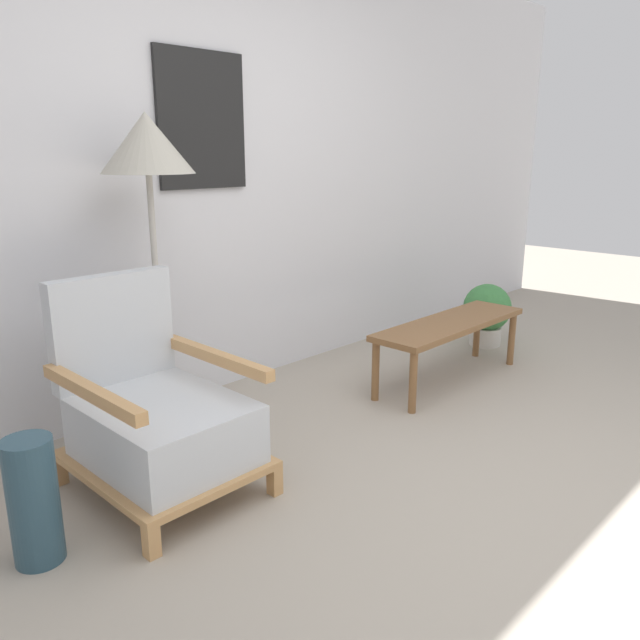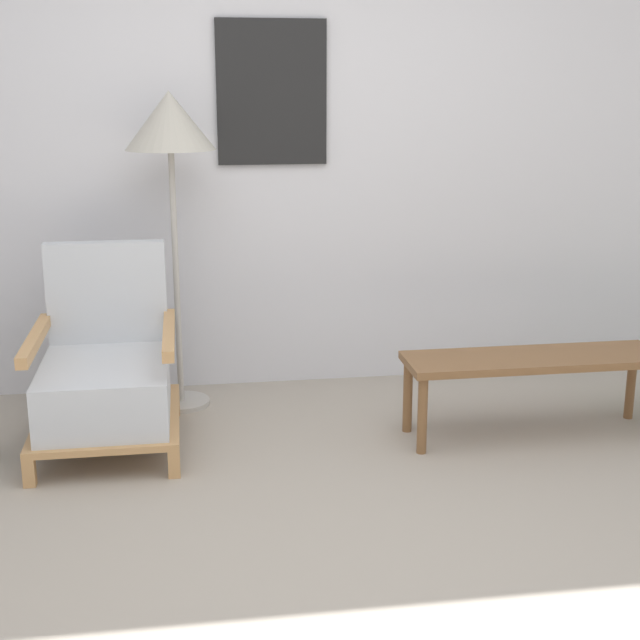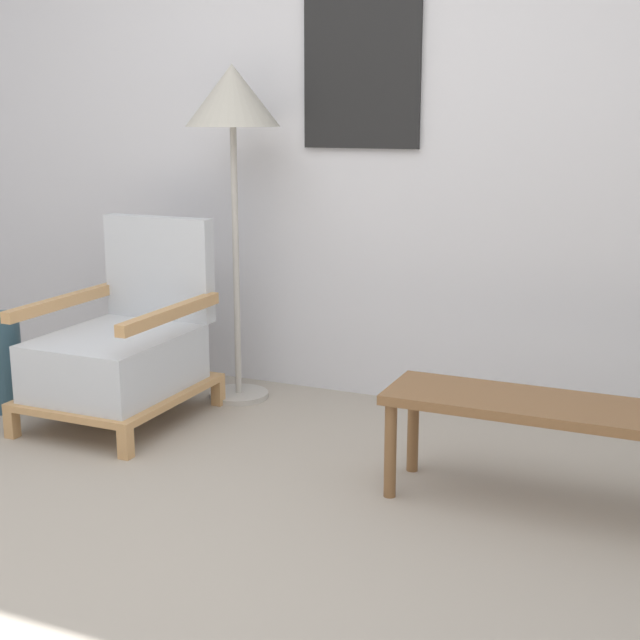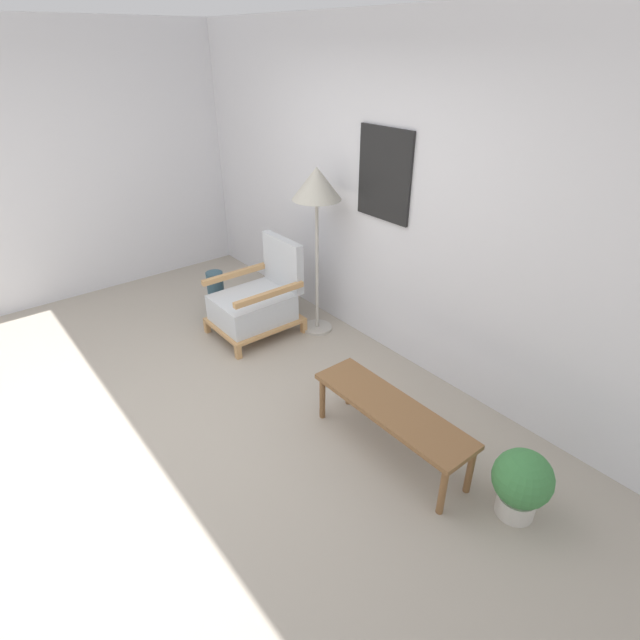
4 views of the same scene
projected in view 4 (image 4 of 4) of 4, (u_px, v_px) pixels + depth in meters
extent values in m
plane|color=#A89E8E|center=(172.00, 433.00, 3.61)|extent=(14.00, 14.00, 0.00)
cube|color=silver|center=(387.00, 199.00, 4.08)|extent=(8.00, 0.06, 2.70)
cube|color=black|center=(385.00, 175.00, 3.95)|extent=(0.56, 0.02, 0.72)
cube|color=silver|center=(84.00, 167.00, 5.11)|extent=(0.06, 8.00, 2.70)
cube|color=tan|center=(207.00, 327.00, 4.83)|extent=(0.05, 0.05, 0.12)
cube|color=tan|center=(238.00, 352.00, 4.43)|extent=(0.05, 0.05, 0.12)
cube|color=tan|center=(270.00, 305.00, 5.23)|extent=(0.05, 0.05, 0.12)
cube|color=tan|center=(304.00, 326.00, 4.83)|extent=(0.05, 0.05, 0.12)
cube|color=tan|center=(255.00, 320.00, 4.79)|extent=(0.63, 0.78, 0.03)
cube|color=silver|center=(252.00, 307.00, 4.71)|extent=(0.55, 0.68, 0.25)
cube|color=silver|center=(283.00, 262.00, 4.74)|extent=(0.55, 0.08, 0.48)
cube|color=tan|center=(236.00, 274.00, 4.80)|extent=(0.05, 0.72, 0.05)
cube|color=tan|center=(270.00, 294.00, 4.41)|extent=(0.05, 0.72, 0.05)
cylinder|color=#B7B2A8|center=(317.00, 327.00, 4.91)|extent=(0.29, 0.29, 0.03)
cylinder|color=#B7B2A8|center=(317.00, 267.00, 4.59)|extent=(0.03, 0.03, 1.26)
cone|color=#B2AD9E|center=(317.00, 183.00, 4.22)|extent=(0.43, 0.43, 0.28)
cube|color=brown|center=(391.00, 408.00, 3.28)|extent=(1.20, 0.34, 0.04)
cylinder|color=brown|center=(322.00, 398.00, 3.68)|extent=(0.04, 0.04, 0.35)
cylinder|color=brown|center=(443.00, 491.00, 2.92)|extent=(0.04, 0.04, 0.35)
cylinder|color=brown|center=(349.00, 385.00, 3.82)|extent=(0.04, 0.04, 0.35)
cylinder|color=brown|center=(470.00, 470.00, 3.06)|extent=(0.04, 0.04, 0.35)
cylinder|color=#2D4C5B|center=(216.00, 293.00, 5.08)|extent=(0.17, 0.17, 0.46)
cylinder|color=beige|center=(515.00, 504.00, 2.97)|extent=(0.23, 0.23, 0.14)
sphere|color=#3D7F42|center=(523.00, 478.00, 2.87)|extent=(0.35, 0.35, 0.35)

